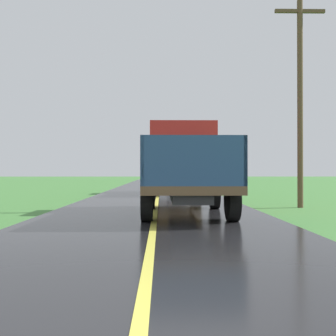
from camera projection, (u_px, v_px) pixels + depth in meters
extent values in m
cube|color=#2D2D30|center=(186.00, 193.00, 11.71)|extent=(0.90, 5.51, 0.24)
cube|color=brown|center=(186.00, 186.00, 11.71)|extent=(2.30, 5.80, 0.20)
cube|color=red|center=(182.00, 152.00, 13.67)|extent=(2.10, 1.90, 1.90)
cube|color=black|center=(181.00, 144.00, 14.63)|extent=(1.79, 0.02, 0.76)
cube|color=#2D517F|center=(145.00, 162.00, 10.72)|extent=(0.08, 3.85, 1.10)
cube|color=#2D517F|center=(231.00, 163.00, 10.76)|extent=(0.08, 3.85, 1.10)
cube|color=#2D517F|center=(194.00, 161.00, 8.86)|extent=(2.30, 0.08, 1.10)
cube|color=#2D517F|center=(184.00, 164.00, 12.63)|extent=(2.30, 0.08, 1.10)
cylinder|color=black|center=(150.00, 193.00, 13.49)|extent=(0.28, 1.00, 1.00)
cylinder|color=black|center=(215.00, 193.00, 13.52)|extent=(0.28, 1.00, 1.00)
cylinder|color=black|center=(147.00, 201.00, 10.10)|extent=(0.28, 1.00, 1.00)
cylinder|color=black|center=(232.00, 201.00, 10.13)|extent=(0.28, 1.00, 1.00)
ellipsoid|color=#73BB2F|center=(157.00, 151.00, 9.68)|extent=(0.41, 0.44, 0.37)
ellipsoid|color=#70AF37|center=(171.00, 178.00, 9.45)|extent=(0.42, 0.42, 0.51)
ellipsoid|color=#77BB35|center=(217.00, 165.00, 10.66)|extent=(0.54, 0.64, 0.47)
ellipsoid|color=#6DB03A|center=(210.00, 165.00, 11.57)|extent=(0.56, 0.72, 0.41)
ellipsoid|color=#6EAC39|center=(206.00, 153.00, 10.30)|extent=(0.60, 0.72, 0.40)
ellipsoid|color=#7CAE21|center=(178.00, 177.00, 10.79)|extent=(0.44, 0.41, 0.36)
ellipsoid|color=#7AAB2C|center=(163.00, 166.00, 11.52)|extent=(0.44, 0.49, 0.45)
cube|color=#2D2D30|center=(176.00, 183.00, 22.50)|extent=(0.90, 5.51, 0.24)
cube|color=brown|center=(176.00, 179.00, 22.50)|extent=(2.30, 5.80, 0.20)
cube|color=#197A4C|center=(174.00, 161.00, 24.46)|extent=(2.10, 1.90, 1.90)
cube|color=black|center=(174.00, 156.00, 25.42)|extent=(1.79, 0.02, 0.76)
cube|color=brown|center=(155.00, 167.00, 21.52)|extent=(0.08, 3.85, 1.10)
cube|color=brown|center=(198.00, 167.00, 21.55)|extent=(0.08, 3.85, 1.10)
cube|color=brown|center=(178.00, 166.00, 19.65)|extent=(2.30, 0.08, 1.10)
cube|color=brown|center=(175.00, 167.00, 23.42)|extent=(2.30, 0.08, 1.10)
cylinder|color=black|center=(157.00, 184.00, 24.28)|extent=(0.28, 1.00, 1.00)
cylinder|color=black|center=(192.00, 184.00, 24.32)|extent=(0.28, 1.00, 1.00)
cylinder|color=black|center=(156.00, 186.00, 20.89)|extent=(0.28, 1.00, 1.00)
cylinder|color=black|center=(197.00, 185.00, 20.92)|extent=(0.28, 1.00, 1.00)
ellipsoid|color=#67AD39|center=(179.00, 168.00, 20.58)|extent=(0.47, 0.56, 0.44)
ellipsoid|color=#70B122|center=(190.00, 168.00, 20.19)|extent=(0.56, 0.68, 0.50)
ellipsoid|color=#7CAE2E|center=(184.00, 162.00, 21.13)|extent=(0.47, 0.45, 0.45)
ellipsoid|color=#79B830|center=(163.00, 162.00, 22.88)|extent=(0.59, 0.73, 0.39)
ellipsoid|color=#7AAF2B|center=(193.00, 167.00, 21.18)|extent=(0.49, 0.51, 0.48)
ellipsoid|color=#6FB92D|center=(183.00, 161.00, 20.91)|extent=(0.47, 0.50, 0.41)
ellipsoid|color=#77AC2A|center=(174.00, 162.00, 21.98)|extent=(0.51, 0.55, 0.40)
ellipsoid|color=#70BB32|center=(175.00, 169.00, 22.39)|extent=(0.41, 0.48, 0.50)
ellipsoid|color=#69AA24|center=(173.00, 168.00, 20.07)|extent=(0.60, 0.67, 0.47)
ellipsoid|color=#70AC35|center=(181.00, 174.00, 22.61)|extent=(0.58, 0.64, 0.48)
ellipsoid|color=#6BA629|center=(177.00, 173.00, 21.99)|extent=(0.60, 0.76, 0.45)
cylinder|color=brown|center=(300.00, 104.00, 14.80)|extent=(0.20, 0.20, 7.46)
cube|color=brown|center=(300.00, 11.00, 14.82)|extent=(1.80, 0.12, 0.12)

